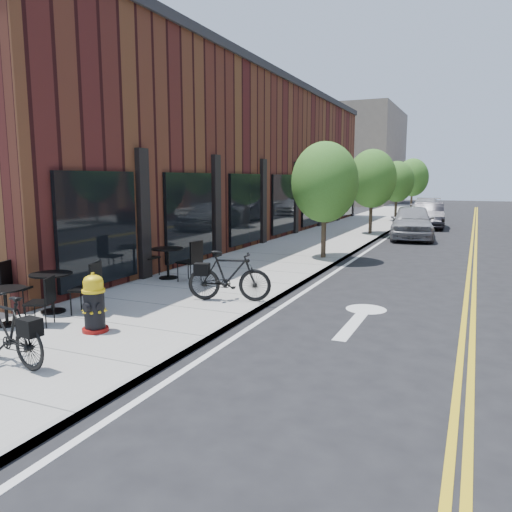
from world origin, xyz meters
The scene contains 17 objects.
ground centered at (0.00, 0.00, 0.00)m, with size 120.00×120.00×0.00m, color black.
sidewalk_near centered at (-2.00, 10.00, 0.06)m, with size 4.00×70.00×0.12m, color #9E9B93.
building_near centered at (-6.50, 14.00, 3.50)m, with size 5.00×28.00×7.00m, color #401415.
bg_building_left centered at (-8.00, 48.00, 5.00)m, with size 8.00×14.00×10.00m, color #726656.
tree_near_a centered at (-0.60, 9.00, 2.60)m, with size 2.20×2.20×3.81m.
tree_near_b centered at (-0.60, 17.00, 2.71)m, with size 2.30×2.30×3.98m.
tree_near_c centered at (-0.60, 25.00, 2.53)m, with size 2.10×2.10×3.67m.
tree_near_d centered at (-0.60, 33.00, 2.79)m, with size 2.40×2.40×4.11m.
fire_hydrant centered at (-1.90, -0.52, 0.61)m, with size 0.57×0.57×1.03m.
bicycle_left centered at (-1.97, -2.22, 0.63)m, with size 0.48×1.69×1.02m, color black.
bicycle_right centered at (-0.77, 2.37, 0.66)m, with size 0.51×1.81×1.09m, color black.
bistro_set_a centered at (-3.54, 0.13, 0.63)m, with size 1.92×1.00×1.01m.
bistro_set_b centered at (-3.60, -0.88, 0.56)m, with size 1.66×1.03×0.88m.
bistro_set_c centered at (-3.35, 3.89, 0.65)m, with size 1.98×0.94×1.05m.
parked_car_a centered at (1.36, 16.58, 0.78)m, with size 1.84×4.56×1.55m, color gray.
parked_car_b centered at (1.60, 22.20, 0.71)m, with size 1.50×4.32×1.42m, color black.
parked_car_c centered at (0.80, 29.22, 0.69)m, with size 1.94×4.78×1.39m, color #A0A0A5.
Camera 1 is at (4.00, -7.01, 2.74)m, focal length 35.00 mm.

